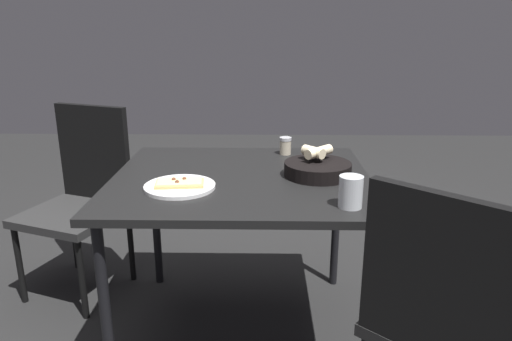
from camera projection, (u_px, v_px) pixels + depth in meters
The scene contains 8 objects.
ground at pixel (243, 328), 2.17m from camera, with size 8.00×8.00×0.00m, color black.
dining_table at pixel (241, 190), 1.97m from camera, with size 1.06×0.93×0.73m.
pizza_plate at pixel (180, 186), 1.80m from camera, with size 0.27×0.27×0.04m.
bread_basket at pixel (317, 168), 1.95m from camera, with size 0.28×0.28×0.12m.
beer_glass at pixel (351, 193), 1.60m from camera, with size 0.08×0.08×0.11m.
pepper_shaker at pixel (285, 147), 2.27m from camera, with size 0.06×0.06×0.08m.
chair_near at pixel (83, 190), 2.41m from camera, with size 0.56×0.56×0.94m.
chair_far at pixel (448, 315), 1.35m from camera, with size 0.62×0.62×0.93m.
Camera 1 is at (-0.10, 1.86, 1.33)m, focal length 33.19 mm.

